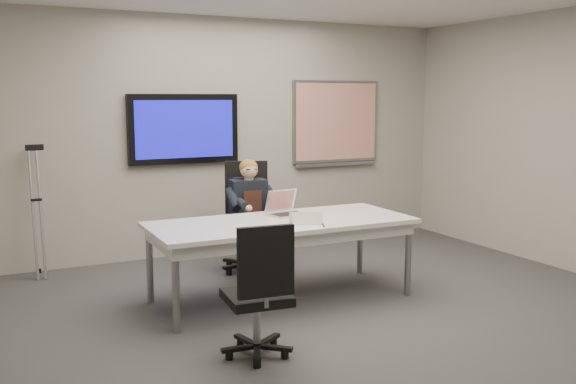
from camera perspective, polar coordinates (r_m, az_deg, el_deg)
name	(u,v)px	position (r m, az deg, el deg)	size (l,w,h in m)	color
floor	(357,328)	(5.37, 6.16, -11.93)	(6.00, 6.00, 0.02)	#373739
wall_back	(223,136)	(7.74, -5.79, 4.96)	(6.00, 0.02, 2.80)	#A9A298
conference_table	(281,229)	(5.91, -0.60, -3.35)	(2.42, 1.03, 0.74)	white
tv_display	(184,129)	(7.52, -9.23, 5.55)	(1.30, 0.09, 0.80)	black
whiteboard	(336,123)	(8.38, 4.28, 6.13)	(1.25, 0.08, 1.10)	gray
office_chair_far	(247,237)	(6.97, -3.65, -4.00)	(0.72, 0.72, 1.17)	black
office_chair_near	(259,316)	(4.68, -2.62, -10.96)	(0.52, 0.52, 1.00)	black
seated_person	(254,230)	(6.72, -3.00, -3.37)	(0.40, 0.68, 1.22)	#1D2230
crutch	(37,209)	(7.12, -21.44, -1.45)	(0.19, 0.37, 1.43)	#A1A3A9
laptop	(285,209)	(6.17, -0.28, -1.48)	(0.36, 0.36, 0.24)	silver
name_tent	(306,218)	(5.72, 1.61, -2.31)	(0.28, 0.08, 0.11)	white
pen	(323,225)	(5.66, 3.14, -2.94)	(0.01, 0.01, 0.15)	black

